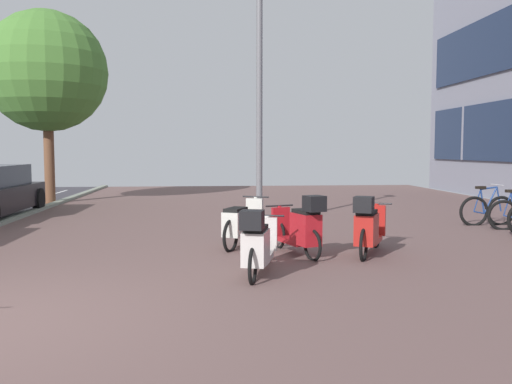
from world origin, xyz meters
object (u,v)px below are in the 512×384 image
scooter_mid (241,224)px  street_tree (47,72)px  lamp_post (259,89)px  bicycle_rack_06 (487,210)px  scooter_extra (368,228)px  scooter_far (301,227)px  scooter_near (258,244)px

scooter_mid → street_tree: bearing=124.1°
scooter_mid → lamp_post: (0.57, 2.67, 2.64)m
lamp_post → street_tree: size_ratio=0.90×
lamp_post → street_tree: street_tree is taller
bicycle_rack_06 → scooter_mid: 6.13m
scooter_mid → scooter_extra: 2.22m
bicycle_rack_06 → lamp_post: (-5.14, 0.46, 2.70)m
bicycle_rack_06 → scooter_far: size_ratio=0.84×
scooter_mid → scooter_extra: scooter_extra is taller
scooter_far → scooter_near: bearing=-121.7°
lamp_post → scooter_far: bearing=-84.8°
scooter_near → street_tree: bearing=118.4°
street_tree → scooter_far: bearing=-54.8°
scooter_near → scooter_mid: bearing=92.1°
scooter_far → scooter_extra: scooter_far is taller
scooter_near → lamp_post: size_ratio=0.32×
scooter_extra → street_tree: size_ratio=0.27×
scooter_near → scooter_extra: size_ratio=1.07×
scooter_far → lamp_post: size_ratio=0.30×
scooter_near → scooter_extra: bearing=33.0°
scooter_far → lamp_post: lamp_post is taller
lamp_post → street_tree: bearing=137.8°
scooter_mid → street_tree: street_tree is taller
scooter_mid → scooter_far: 1.28m
scooter_extra → lamp_post: (-1.41, 3.67, 2.58)m
bicycle_rack_06 → scooter_near: (-5.63, -4.45, 0.10)m
scooter_near → lamp_post: 5.58m
street_tree → scooter_extra: bearing=-50.8°
lamp_post → street_tree: (-6.16, 5.60, 1.10)m
scooter_mid → lamp_post: 3.80m
scooter_mid → street_tree: (-5.59, 8.27, 3.74)m
scooter_near → street_tree: (-5.67, 10.51, 3.71)m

